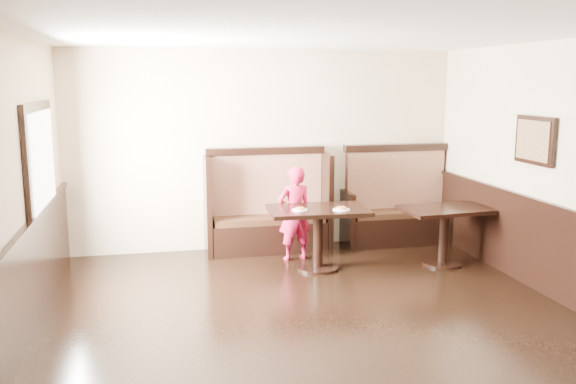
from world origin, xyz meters
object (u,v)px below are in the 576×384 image
object	(u,v)px
booth_main	(267,213)
child	(295,213)
table_main	(318,223)
table_neighbor	(444,222)
booth_neighbor	(397,210)

from	to	relation	value
booth_main	child	distance (m)	0.61
table_main	table_neighbor	distance (m)	1.65
booth_neighbor	table_neighbor	distance (m)	1.19
booth_main	table_neighbor	bearing A→B (deg)	-29.13
booth_main	child	bearing A→B (deg)	-63.61
table_main	child	world-z (taller)	child
table_main	child	bearing A→B (deg)	114.80
booth_neighbor	child	world-z (taller)	booth_neighbor
table_neighbor	booth_main	bearing A→B (deg)	146.66
table_neighbor	booth_neighbor	bearing A→B (deg)	93.50
table_main	table_neighbor	bearing A→B (deg)	-3.10
booth_main	booth_neighbor	distance (m)	1.95
booth_main	table_main	world-z (taller)	booth_main
table_main	booth_main	bearing A→B (deg)	116.99
table_main	table_neighbor	size ratio (longest dim) A/B	1.12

